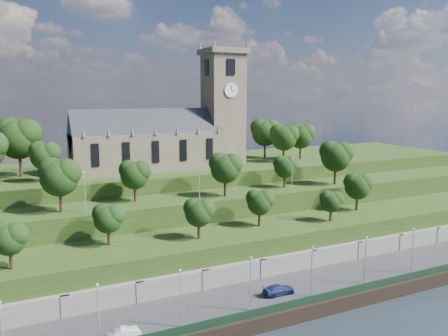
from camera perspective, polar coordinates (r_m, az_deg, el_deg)
name	(u,v)px	position (r m, az deg, el deg)	size (l,w,h in m)	color
ground	(272,329)	(62.61, 6.32, -20.22)	(320.00, 320.00, 0.00)	black
promenade	(251,303)	(66.71, 3.55, -17.22)	(160.00, 12.00, 2.00)	#2D2D30
quay_wall	(273,322)	(62.04, 6.37, -19.36)	(160.00, 0.50, 2.20)	black
fence	(270,309)	(61.82, 6.07, -17.89)	(160.00, 0.10, 1.20)	black
retaining_wall	(233,278)	(70.86, 1.19, -14.19)	(160.00, 2.10, 5.00)	slate
embankment_lower	(217,256)	(75.34, -0.86, -11.46)	(160.00, 12.00, 8.00)	#233A13
embankment_upper	(194,227)	(84.29, -3.94, -7.73)	(160.00, 10.00, 12.00)	#233A13
hilltop	(162,197)	(103.12, -8.14, -3.72)	(160.00, 32.00, 15.00)	#233A13
church	(169,134)	(97.16, -7.22, 4.47)	(38.60, 12.35, 27.60)	brown
trees_lower	(234,205)	(74.29, 1.35, -4.82)	(67.99, 8.72, 7.58)	black
trees_upper	(219,166)	(82.40, -0.63, 0.33)	(62.02, 8.68, 9.40)	black
trees_hilltop	(154,138)	(95.52, -9.19, 3.92)	(76.03, 15.92, 11.66)	black
lamp_posts_promenade	(251,280)	(60.73, 3.51, -14.34)	(60.36, 0.36, 7.70)	#B2B2B7
lamp_posts_upper	(199,179)	(79.13, -3.24, -1.40)	(40.36, 0.36, 6.82)	#B2B2B7
car_middle	(124,333)	(57.60, -12.95, -20.24)	(1.37, 3.94, 1.30)	silver
car_right	(279,290)	(67.12, 7.18, -15.48)	(2.00, 4.92, 1.43)	navy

